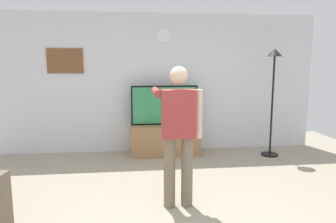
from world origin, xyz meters
name	(u,v)px	position (x,y,z in m)	size (l,w,h in m)	color
ground_plane	(176,222)	(0.00, 0.00, 0.00)	(8.40, 8.40, 0.00)	#9E937F
back_wall	(156,83)	(0.00, 2.95, 1.35)	(6.40, 0.10, 2.70)	silver
tv_stand	(165,139)	(0.14, 2.60, 0.29)	(1.30, 0.57, 0.58)	#997047
television	(165,105)	(0.14, 2.65, 0.95)	(1.27, 0.07, 0.75)	black
wall_clock	(163,36)	(0.14, 2.89, 2.27)	(0.26, 0.26, 0.03)	white
framed_picture	(65,61)	(-1.72, 2.90, 1.79)	(0.67, 0.04, 0.47)	brown
floor_lamp	(273,80)	(2.13, 2.29, 1.44)	(0.32, 0.32, 2.01)	black
person_standing_nearer_lamp	(178,129)	(0.07, 0.39, 0.96)	(0.57, 0.78, 1.70)	#7A6B56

